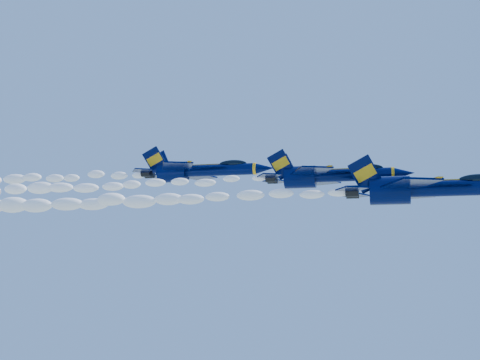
# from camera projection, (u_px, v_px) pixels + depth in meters

# --- Properties ---
(jet_lead) EXTENTS (18.16, 14.89, 6.75)m
(jet_lead) POSITION_uv_depth(u_px,v_px,m) (428.00, 188.00, 64.40)
(jet_lead) COLOR #000833
(smoke_trail_jet_lead) EXTENTS (59.22, 2.31, 2.08)m
(smoke_trail_jet_lead) POSITION_uv_depth(u_px,v_px,m) (71.00, 203.00, 72.36)
(smoke_trail_jet_lead) COLOR white
(jet_second) EXTENTS (15.71, 12.89, 5.84)m
(jet_second) POSITION_uv_depth(u_px,v_px,m) (329.00, 175.00, 71.51)
(jet_second) COLOR #000833
(smoke_trail_jet_second) EXTENTS (59.22, 2.00, 1.80)m
(smoke_trail_jet_second) POSITION_uv_depth(u_px,v_px,m) (22.00, 190.00, 79.25)
(smoke_trail_jet_second) COLOR white
(jet_third) EXTENTS (17.14, 14.06, 6.37)m
(jet_third) POSITION_uv_depth(u_px,v_px,m) (199.00, 170.00, 84.73)
(jet_third) COLOR #000833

